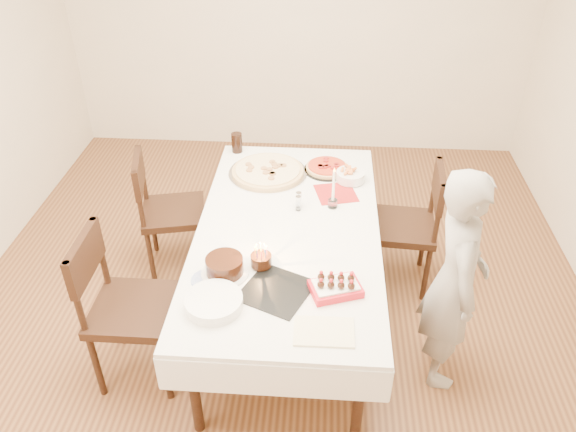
# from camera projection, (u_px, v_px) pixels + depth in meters

# --- Properties ---
(floor) EXTENTS (5.00, 5.00, 0.00)m
(floor) POSITION_uv_depth(u_px,v_px,m) (277.00, 306.00, 4.01)
(floor) COLOR #56301D
(floor) RESTS_ON ground
(wall_back) EXTENTS (4.50, 0.04, 2.70)m
(wall_back) POSITION_uv_depth(u_px,v_px,m) (298.00, 16.00, 5.29)
(wall_back) COLOR beige
(wall_back) RESTS_ON floor
(dining_table) EXTENTS (1.87, 2.41, 0.75)m
(dining_table) POSITION_uv_depth(u_px,v_px,m) (288.00, 274.00, 3.73)
(dining_table) COLOR silver
(dining_table) RESTS_ON floor
(chair_right_savory) EXTENTS (0.53, 0.53, 0.97)m
(chair_right_savory) POSITION_uv_depth(u_px,v_px,m) (402.00, 227.00, 3.98)
(chair_right_savory) COLOR black
(chair_right_savory) RESTS_ON floor
(chair_left_savory) EXTENTS (0.59, 0.59, 0.96)m
(chair_left_savory) POSITION_uv_depth(u_px,v_px,m) (174.00, 212.00, 4.14)
(chair_left_savory) COLOR black
(chair_left_savory) RESTS_ON floor
(chair_left_dessert) EXTENTS (0.52, 0.52, 1.02)m
(chair_left_dessert) POSITION_uv_depth(u_px,v_px,m) (134.00, 309.00, 3.27)
(chair_left_dessert) COLOR black
(chair_left_dessert) RESTS_ON floor
(person) EXTENTS (0.36, 0.53, 1.43)m
(person) POSITION_uv_depth(u_px,v_px,m) (455.00, 281.00, 3.16)
(person) COLOR #A29E99
(person) RESTS_ON floor
(pizza_white) EXTENTS (0.75, 0.75, 0.04)m
(pizza_white) POSITION_uv_depth(u_px,v_px,m) (268.00, 171.00, 4.06)
(pizza_white) COLOR beige
(pizza_white) RESTS_ON dining_table
(pizza_pepperoni) EXTENTS (0.36, 0.36, 0.04)m
(pizza_pepperoni) POSITION_uv_depth(u_px,v_px,m) (327.00, 168.00, 4.10)
(pizza_pepperoni) COLOR red
(pizza_pepperoni) RESTS_ON dining_table
(red_placemat) EXTENTS (0.32, 0.32, 0.01)m
(red_placemat) POSITION_uv_depth(u_px,v_px,m) (336.00, 193.00, 3.85)
(red_placemat) COLOR #B21E1E
(red_placemat) RESTS_ON dining_table
(pasta_bowl) EXTENTS (0.24, 0.24, 0.07)m
(pasta_bowl) POSITION_uv_depth(u_px,v_px,m) (350.00, 176.00, 3.96)
(pasta_bowl) COLOR white
(pasta_bowl) RESTS_ON dining_table
(taper_candle) EXTENTS (0.07, 0.07, 0.30)m
(taper_candle) POSITION_uv_depth(u_px,v_px,m) (333.00, 188.00, 3.63)
(taper_candle) COLOR white
(taper_candle) RESTS_ON dining_table
(shaker_pair) EXTENTS (0.11, 0.11, 0.11)m
(shaker_pair) POSITION_uv_depth(u_px,v_px,m) (298.00, 203.00, 3.66)
(shaker_pair) COLOR white
(shaker_pair) RESTS_ON dining_table
(cola_glass) EXTENTS (0.09, 0.09, 0.15)m
(cola_glass) POSITION_uv_depth(u_px,v_px,m) (237.00, 143.00, 4.30)
(cola_glass) COLOR black
(cola_glass) RESTS_ON dining_table
(layer_cake) EXTENTS (0.27, 0.27, 0.11)m
(layer_cake) POSITION_uv_depth(u_px,v_px,m) (225.00, 266.00, 3.13)
(layer_cake) COLOR black
(layer_cake) RESTS_ON dining_table
(cake_board) EXTENTS (0.45, 0.45, 0.01)m
(cake_board) POSITION_uv_depth(u_px,v_px,m) (276.00, 291.00, 3.04)
(cake_board) COLOR black
(cake_board) RESTS_ON dining_table
(birthday_cake) EXTENTS (0.13, 0.13, 0.13)m
(birthday_cake) POSITION_uv_depth(u_px,v_px,m) (261.00, 256.00, 3.17)
(birthday_cake) COLOR #37180F
(birthday_cake) RESTS_ON dining_table
(strawberry_box) EXTENTS (0.31, 0.26, 0.07)m
(strawberry_box) POSITION_uv_depth(u_px,v_px,m) (336.00, 287.00, 3.02)
(strawberry_box) COLOR red
(strawberry_box) RESTS_ON dining_table
(box_lid) EXTENTS (0.30, 0.20, 0.03)m
(box_lid) POSITION_uv_depth(u_px,v_px,m) (324.00, 332.00, 2.79)
(box_lid) COLOR beige
(box_lid) RESTS_ON dining_table
(plate_stack) EXTENTS (0.33, 0.33, 0.06)m
(plate_stack) POSITION_uv_depth(u_px,v_px,m) (214.00, 302.00, 2.93)
(plate_stack) COLOR white
(plate_stack) RESTS_ON dining_table
(china_plate) EXTENTS (0.23, 0.23, 0.01)m
(china_plate) POSITION_uv_depth(u_px,v_px,m) (207.00, 280.00, 3.11)
(china_plate) COLOR white
(china_plate) RESTS_ON dining_table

